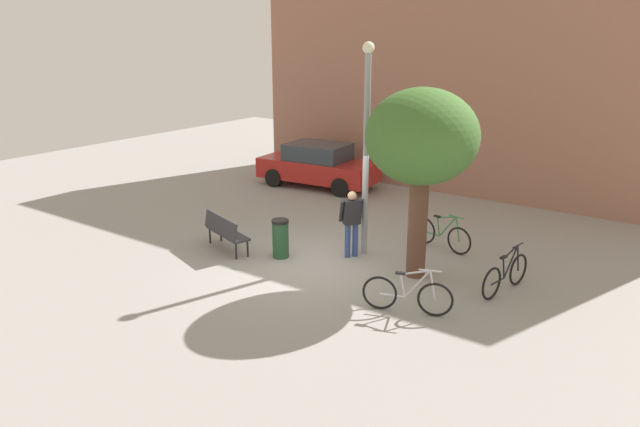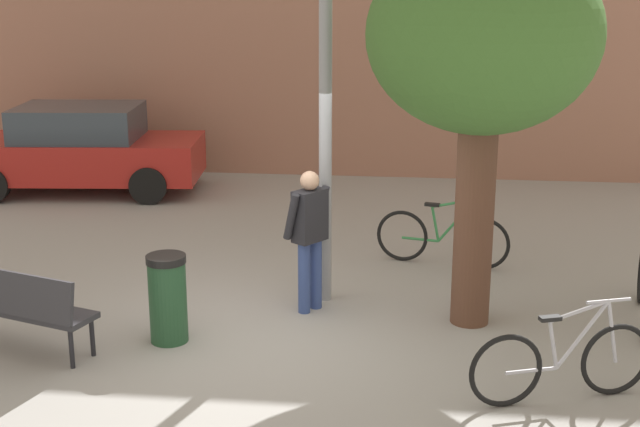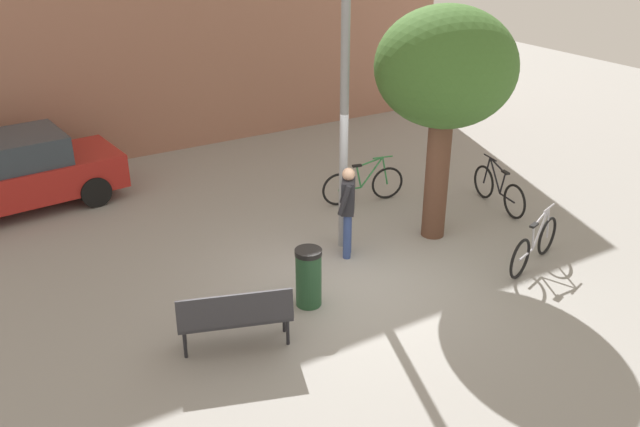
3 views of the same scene
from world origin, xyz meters
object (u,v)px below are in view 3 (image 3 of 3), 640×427
object	(u,v)px
bicycle_green	(364,185)
parked_car_red	(13,174)
plaza_tree	(445,71)
trash_bin	(309,277)
park_bench	(235,315)
bicycle_black	(498,190)
person_by_lamppost	(348,206)
lamppost	(345,93)
bicycle_silver	(534,245)

from	to	relation	value
bicycle_green	parked_car_red	size ratio (longest dim) A/B	0.41
plaza_tree	trash_bin	xyz separation A→B (m)	(-3.24, -0.88, -2.65)
park_bench	bicycle_black	world-z (taller)	bicycle_black
person_by_lamppost	trash_bin	world-z (taller)	person_by_lamppost
parked_car_red	plaza_tree	bearing A→B (deg)	-39.06
bicycle_green	trash_bin	world-z (taller)	bicycle_green
parked_car_red	trash_bin	bearing A→B (deg)	-61.85
park_bench	lamppost	bearing A→B (deg)	32.12
lamppost	bicycle_silver	xyz separation A→B (m)	(2.43, -2.34, -2.47)
lamppost	person_by_lamppost	bearing A→B (deg)	-110.78
park_bench	person_by_lamppost	bearing A→B (deg)	27.82
person_by_lamppost	bicycle_black	bearing A→B (deg)	2.13
lamppost	plaza_tree	size ratio (longest dim) A/B	1.21
park_bench	bicycle_green	world-z (taller)	bicycle_green
park_bench	trash_bin	world-z (taller)	trash_bin
park_bench	bicycle_black	size ratio (longest dim) A/B	0.93
park_bench	plaza_tree	bearing A→B (deg)	15.94
lamppost	trash_bin	world-z (taller)	lamppost
bicycle_silver	trash_bin	bearing A→B (deg)	166.89
bicycle_green	parked_car_red	world-z (taller)	parked_car_red
bicycle_green	bicycle_black	bearing A→B (deg)	-36.63
lamppost	person_by_lamppost	size ratio (longest dim) A/B	3.07
plaza_tree	bicycle_black	bearing A→B (deg)	8.73
bicycle_silver	trash_bin	xyz separation A→B (m)	(-3.97, 0.92, 0.10)
lamppost	person_by_lamppost	world-z (taller)	lamppost
bicycle_silver	parked_car_red	xyz separation A→B (m)	(-7.29, 7.13, 0.39)
parked_car_red	bicycle_black	bearing A→B (deg)	-30.48
plaza_tree	bicycle_green	world-z (taller)	plaza_tree
parked_car_red	trash_bin	distance (m)	7.04
bicycle_silver	parked_car_red	bearing A→B (deg)	135.65
trash_bin	plaza_tree	bearing A→B (deg)	15.24
plaza_tree	trash_bin	distance (m)	4.27
park_bench	bicycle_green	distance (m)	5.51
person_by_lamppost	plaza_tree	distance (m)	2.85
bicycle_silver	bicycle_green	bearing A→B (deg)	104.76
lamppost	park_bench	xyz separation A→B (m)	(-2.98, -1.87, -2.31)
lamppost	plaza_tree	xyz separation A→B (m)	(1.70, -0.53, 0.28)
plaza_tree	bicycle_silver	xyz separation A→B (m)	(0.73, -1.81, -2.75)
plaza_tree	bicycle_green	size ratio (longest dim) A/B	2.39
bicycle_green	parked_car_red	xyz separation A→B (m)	(-6.30, 3.36, 0.39)
lamppost	bicycle_green	xyz separation A→B (m)	(1.44, 1.42, -2.47)
parked_car_red	park_bench	bearing A→B (deg)	-74.26
lamppost	plaza_tree	distance (m)	1.80
person_by_lamppost	bicycle_black	world-z (taller)	person_by_lamppost
park_bench	bicycle_silver	world-z (taller)	bicycle_silver
lamppost	bicycle_black	distance (m)	4.43
bicycle_black	plaza_tree	bearing A→B (deg)	-171.27
plaza_tree	bicycle_silver	size ratio (longest dim) A/B	2.45
person_by_lamppost	bicycle_green	bearing A→B (deg)	48.63
trash_bin	bicycle_green	bearing A→B (deg)	43.63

